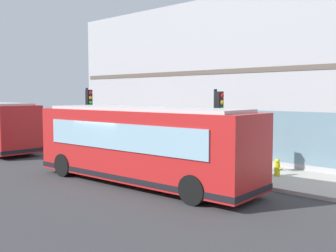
{
  "coord_description": "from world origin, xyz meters",
  "views": [
    {
      "loc": [
        -10.6,
        -12.55,
        3.56
      ],
      "look_at": [
        2.78,
        -0.39,
        2.13
      ],
      "focal_mm": 42.24,
      "sensor_mm": 36.0,
      "label": 1
    }
  ],
  "objects_px": {
    "city_bus_nearside": "(141,145)",
    "pedestrian_near_hydrant": "(118,137)",
    "traffic_light_down_block": "(88,108)",
    "traffic_light_near_corner": "(218,115)",
    "fire_hydrant": "(277,167)"
  },
  "relations": [
    {
      "from": "city_bus_nearside",
      "to": "pedestrian_near_hydrant",
      "type": "relative_size",
      "value": 5.79
    },
    {
      "from": "traffic_light_down_block",
      "to": "pedestrian_near_hydrant",
      "type": "xyz_separation_m",
      "value": [
        0.93,
        -1.51,
        -1.64
      ]
    },
    {
      "from": "city_bus_nearside",
      "to": "traffic_light_down_block",
      "type": "relative_size",
      "value": 2.67
    },
    {
      "from": "traffic_light_down_block",
      "to": "city_bus_nearside",
      "type": "bearing_deg",
      "value": -111.05
    },
    {
      "from": "city_bus_nearside",
      "to": "traffic_light_near_corner",
      "type": "height_order",
      "value": "traffic_light_near_corner"
    },
    {
      "from": "city_bus_nearside",
      "to": "pedestrian_near_hydrant",
      "type": "bearing_deg",
      "value": 57.02
    },
    {
      "from": "city_bus_nearside",
      "to": "pedestrian_near_hydrant",
      "type": "height_order",
      "value": "city_bus_nearside"
    },
    {
      "from": "city_bus_nearside",
      "to": "fire_hydrant",
      "type": "distance_m",
      "value": 5.82
    },
    {
      "from": "city_bus_nearside",
      "to": "pedestrian_near_hydrant",
      "type": "xyz_separation_m",
      "value": [
        3.71,
        5.72,
        -0.39
      ]
    },
    {
      "from": "traffic_light_down_block",
      "to": "fire_hydrant",
      "type": "bearing_deg",
      "value": -81.54
    },
    {
      "from": "city_bus_nearside",
      "to": "traffic_light_near_corner",
      "type": "relative_size",
      "value": 2.78
    },
    {
      "from": "traffic_light_down_block",
      "to": "fire_hydrant",
      "type": "height_order",
      "value": "traffic_light_down_block"
    },
    {
      "from": "city_bus_nearside",
      "to": "fire_hydrant",
      "type": "height_order",
      "value": "city_bus_nearside"
    },
    {
      "from": "fire_hydrant",
      "to": "pedestrian_near_hydrant",
      "type": "distance_m",
      "value": 9.43
    },
    {
      "from": "city_bus_nearside",
      "to": "fire_hydrant",
      "type": "xyz_separation_m",
      "value": [
        4.4,
        -3.66,
        -1.04
      ]
    }
  ]
}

